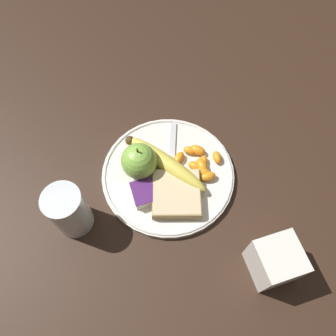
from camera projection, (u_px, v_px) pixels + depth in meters
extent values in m
plane|color=#332116|center=(168.00, 176.00, 0.65)|extent=(3.00, 3.00, 0.00)
cylinder|color=silver|center=(168.00, 174.00, 0.64)|extent=(0.26, 0.26, 0.01)
torus|color=silver|center=(168.00, 173.00, 0.64)|extent=(0.25, 0.25, 0.01)
cylinder|color=silver|center=(69.00, 211.00, 0.56)|extent=(0.07, 0.07, 0.10)
cylinder|color=#F4A81E|center=(70.00, 213.00, 0.57)|extent=(0.06, 0.06, 0.08)
sphere|color=#84BC47|center=(139.00, 161.00, 0.61)|extent=(0.07, 0.07, 0.07)
cylinder|color=brown|center=(137.00, 150.00, 0.58)|extent=(0.00, 0.00, 0.01)
ellipsoid|color=#E0CC4C|center=(164.00, 164.00, 0.63)|extent=(0.17, 0.13, 0.03)
sphere|color=#473319|center=(130.00, 140.00, 0.65)|extent=(0.02, 0.02, 0.02)
cube|color=#AB8751|center=(175.00, 194.00, 0.61)|extent=(0.12, 0.11, 0.02)
cube|color=beige|center=(175.00, 194.00, 0.61)|extent=(0.11, 0.11, 0.02)
cube|color=silver|center=(172.00, 150.00, 0.66)|extent=(0.13, 0.06, 0.00)
cube|color=silver|center=(170.00, 192.00, 0.62)|extent=(0.06, 0.04, 0.00)
cube|color=white|center=(144.00, 194.00, 0.61)|extent=(0.05, 0.04, 0.02)
cube|color=#4C1E60|center=(143.00, 191.00, 0.60)|extent=(0.05, 0.04, 0.00)
ellipsoid|color=orange|center=(190.00, 150.00, 0.65)|extent=(0.03, 0.03, 0.02)
ellipsoid|color=orange|center=(179.00, 158.00, 0.65)|extent=(0.03, 0.03, 0.02)
ellipsoid|color=orange|center=(195.00, 166.00, 0.64)|extent=(0.03, 0.03, 0.02)
ellipsoid|color=orange|center=(198.00, 150.00, 0.65)|extent=(0.04, 0.04, 0.02)
ellipsoid|color=orange|center=(202.00, 172.00, 0.63)|extent=(0.03, 0.04, 0.02)
ellipsoid|color=orange|center=(188.00, 180.00, 0.62)|extent=(0.03, 0.02, 0.02)
ellipsoid|color=orange|center=(218.00, 158.00, 0.65)|extent=(0.03, 0.02, 0.02)
ellipsoid|color=orange|center=(202.00, 165.00, 0.64)|extent=(0.03, 0.02, 0.02)
ellipsoid|color=orange|center=(203.00, 160.00, 0.64)|extent=(0.03, 0.02, 0.01)
ellipsoid|color=orange|center=(208.00, 176.00, 0.63)|extent=(0.02, 0.03, 0.02)
cube|color=silver|center=(275.00, 261.00, 0.53)|extent=(0.07, 0.07, 0.08)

